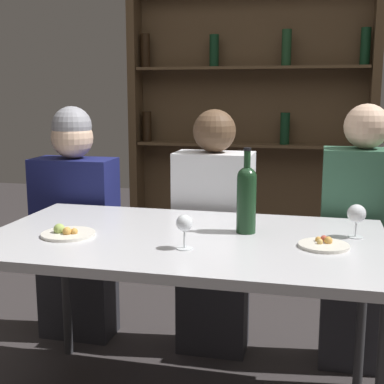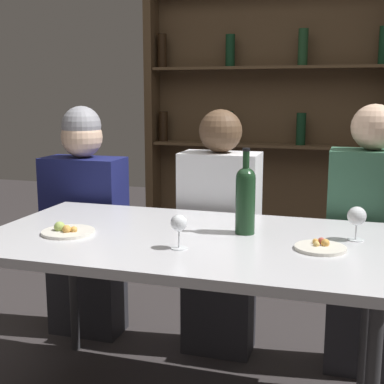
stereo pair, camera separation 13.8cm
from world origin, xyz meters
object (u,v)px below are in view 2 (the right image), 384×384
(seated_person_center, at_px, (220,240))
(food_plate_0, at_px, (320,247))
(seated_person_left, at_px, (85,225))
(wine_bottle, at_px, (245,197))
(seated_person_right, at_px, (367,249))
(wine_glass_0, at_px, (179,225))
(wine_glass_1, at_px, (357,217))
(food_plate_1, at_px, (67,231))

(seated_person_center, bearing_deg, food_plate_0, -50.45)
(seated_person_left, xyz_separation_m, seated_person_center, (0.76, 0.00, -0.02))
(seated_person_left, bearing_deg, wine_bottle, -27.22)
(wine_bottle, distance_m, seated_person_right, 0.77)
(wine_glass_0, xyz_separation_m, food_plate_0, (0.49, 0.14, -0.08))
(seated_person_right, bearing_deg, wine_glass_0, -130.38)
(wine_glass_0, relative_size, seated_person_right, 0.10)
(wine_glass_0, xyz_separation_m, wine_glass_1, (0.61, 0.30, 0.00))
(wine_glass_1, bearing_deg, food_plate_0, -127.13)
(wine_glass_1, height_order, food_plate_1, wine_glass_1)
(food_plate_0, xyz_separation_m, seated_person_center, (-0.53, 0.64, -0.19))
(wine_bottle, bearing_deg, seated_person_left, 152.78)
(seated_person_left, bearing_deg, wine_glass_1, -18.99)
(food_plate_1, bearing_deg, food_plate_0, 4.25)
(wine_glass_1, bearing_deg, seated_person_center, 143.31)
(wine_bottle, height_order, seated_person_left, seated_person_left)
(seated_person_left, bearing_deg, seated_person_center, 0.00)
(wine_bottle, height_order, wine_glass_0, wine_bottle)
(wine_glass_0, relative_size, food_plate_0, 0.69)
(food_plate_0, height_order, seated_person_center, seated_person_center)
(food_plate_0, xyz_separation_m, seated_person_right, (0.18, 0.64, -0.18))
(wine_glass_0, height_order, food_plate_0, wine_glass_0)
(wine_bottle, xyz_separation_m, wine_glass_0, (-0.18, -0.28, -0.06))
(food_plate_1, height_order, seated_person_left, seated_person_left)
(wine_glass_1, bearing_deg, wine_bottle, -177.01)
(wine_glass_1, distance_m, food_plate_0, 0.21)
(wine_glass_0, relative_size, wine_glass_1, 0.96)
(food_plate_1, distance_m, seated_person_center, 0.87)
(food_plate_0, bearing_deg, wine_glass_1, 52.87)
(food_plate_0, bearing_deg, wine_glass_0, -163.95)
(wine_glass_0, xyz_separation_m, seated_person_center, (-0.04, 0.78, -0.27))
(wine_glass_0, xyz_separation_m, seated_person_left, (-0.80, 0.78, -0.25))
(seated_person_right, bearing_deg, food_plate_0, -105.50)
(wine_bottle, relative_size, seated_person_center, 0.27)
(wine_bottle, relative_size, wine_glass_1, 2.60)
(seated_person_center, bearing_deg, seated_person_left, 180.00)
(seated_person_right, bearing_deg, wine_bottle, -133.54)
(wine_glass_0, relative_size, seated_person_center, 0.10)
(food_plate_0, relative_size, seated_person_center, 0.15)
(wine_glass_0, bearing_deg, wine_bottle, 56.28)
(wine_bottle, xyz_separation_m, seated_person_center, (-0.23, 0.51, -0.33))
(wine_glass_0, height_order, seated_person_left, seated_person_left)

